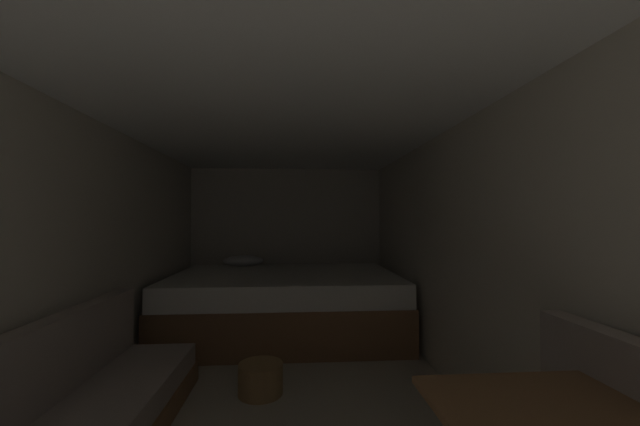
{
  "coord_description": "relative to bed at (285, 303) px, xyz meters",
  "views": [
    {
      "loc": [
        0.1,
        -0.39,
        1.3
      ],
      "look_at": [
        0.32,
        2.6,
        1.36
      ],
      "focal_mm": 20.25,
      "sensor_mm": 36.0,
      "label": 1
    }
  ],
  "objects": [
    {
      "name": "ground_plane",
      "position": [
        0.0,
        -1.78,
        -0.35
      ],
      "size": [
        7.41,
        7.41,
        0.0
      ],
      "primitive_type": "plane",
      "color": "#B2A893"
    },
    {
      "name": "wall_back",
      "position": [
        0.0,
        0.95,
        0.67
      ],
      "size": [
        2.76,
        0.05,
        2.03
      ],
      "primitive_type": "cube",
      "color": "beige",
      "rests_on": "ground"
    },
    {
      "name": "wall_left",
      "position": [
        -1.35,
        -1.78,
        0.67
      ],
      "size": [
        0.05,
        5.41,
        2.03
      ],
      "primitive_type": "cube",
      "color": "beige",
      "rests_on": "ground"
    },
    {
      "name": "wall_right",
      "position": [
        1.36,
        -1.78,
        0.67
      ],
      "size": [
        0.05,
        5.41,
        2.03
      ],
      "primitive_type": "cube",
      "color": "beige",
      "rests_on": "ground"
    },
    {
      "name": "ceiling_slab",
      "position": [
        0.0,
        -1.78,
        1.71
      ],
      "size": [
        2.76,
        5.41,
        0.05
      ],
      "primitive_type": "cube",
      "color": "white",
      "rests_on": "wall_left"
    },
    {
      "name": "bed",
      "position": [
        0.0,
        0.0,
        0.0
      ],
      "size": [
        2.54,
        1.75,
        0.83
      ],
      "color": "brown",
      "rests_on": "ground"
    },
    {
      "name": "wicker_basket",
      "position": [
        -0.14,
        -1.44,
        -0.23
      ],
      "size": [
        0.33,
        0.33,
        0.22
      ],
      "color": "olive",
      "rests_on": "ground"
    }
  ]
}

